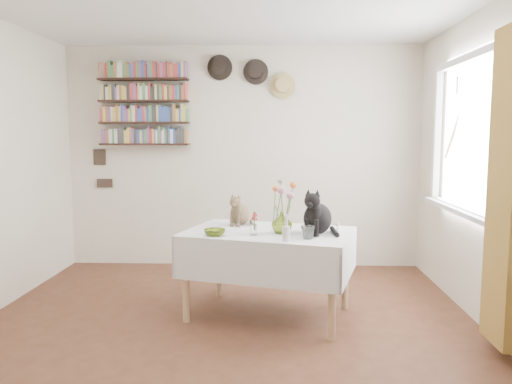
{
  "coord_description": "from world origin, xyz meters",
  "views": [
    {
      "loc": [
        0.38,
        -3.43,
        1.5
      ],
      "look_at": [
        0.22,
        0.51,
        1.05
      ],
      "focal_mm": 35.0,
      "sensor_mm": 36.0,
      "label": 1
    }
  ],
  "objects_px": {
    "flower_vase": "(282,222)",
    "dining_table": "(269,252)",
    "tabby_cat": "(240,208)",
    "black_cat": "(318,210)",
    "bookshelf_unit": "(144,105)"
  },
  "relations": [
    {
      "from": "black_cat",
      "to": "bookshelf_unit",
      "type": "distance_m",
      "value": 2.61
    },
    {
      "from": "dining_table",
      "to": "tabby_cat",
      "type": "relative_size",
      "value": 5.32
    },
    {
      "from": "tabby_cat",
      "to": "black_cat",
      "type": "relative_size",
      "value": 0.76
    },
    {
      "from": "flower_vase",
      "to": "bookshelf_unit",
      "type": "bearing_deg",
      "value": 133.12
    },
    {
      "from": "black_cat",
      "to": "bookshelf_unit",
      "type": "relative_size",
      "value": 0.37
    },
    {
      "from": "bookshelf_unit",
      "to": "flower_vase",
      "type": "bearing_deg",
      "value": -46.88
    },
    {
      "from": "dining_table",
      "to": "flower_vase",
      "type": "bearing_deg",
      "value": -36.71
    },
    {
      "from": "tabby_cat",
      "to": "bookshelf_unit",
      "type": "relative_size",
      "value": 0.29
    },
    {
      "from": "dining_table",
      "to": "black_cat",
      "type": "xyz_separation_m",
      "value": [
        0.39,
        -0.07,
        0.36
      ]
    },
    {
      "from": "flower_vase",
      "to": "dining_table",
      "type": "bearing_deg",
      "value": 143.29
    },
    {
      "from": "black_cat",
      "to": "flower_vase",
      "type": "distance_m",
      "value": 0.3
    },
    {
      "from": "bookshelf_unit",
      "to": "black_cat",
      "type": "bearing_deg",
      "value": -41.75
    },
    {
      "from": "black_cat",
      "to": "flower_vase",
      "type": "xyz_separation_m",
      "value": [
        -0.29,
        -0.01,
        -0.1
      ]
    },
    {
      "from": "dining_table",
      "to": "bookshelf_unit",
      "type": "height_order",
      "value": "bookshelf_unit"
    },
    {
      "from": "tabby_cat",
      "to": "flower_vase",
      "type": "xyz_separation_m",
      "value": [
        0.37,
        -0.38,
        -0.06
      ]
    }
  ]
}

